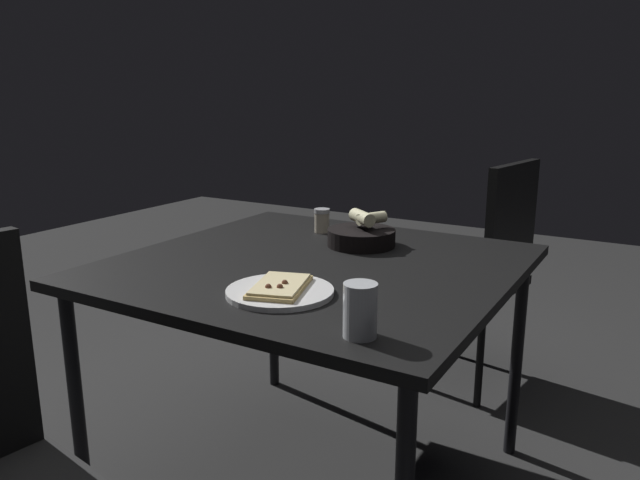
{
  "coord_description": "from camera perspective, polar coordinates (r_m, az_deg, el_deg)",
  "views": [
    {
      "loc": [
        0.9,
        -1.5,
        1.25
      ],
      "look_at": [
        0.0,
        0.03,
        0.81
      ],
      "focal_mm": 34.19,
      "sensor_mm": 36.0,
      "label": 1
    }
  ],
  "objects": [
    {
      "name": "pepper_shaker",
      "position": [
        2.18,
        0.18,
        1.71
      ],
      "size": [
        0.06,
        0.06,
        0.09
      ],
      "color": "#BFB299",
      "rests_on": "dining_table"
    },
    {
      "name": "chair_near",
      "position": [
        2.63,
        15.0,
        -2.04
      ],
      "size": [
        0.5,
        0.5,
        0.97
      ],
      "color": "black",
      "rests_on": "ground"
    },
    {
      "name": "dining_table",
      "position": [
        1.83,
        -0.45,
        -3.67
      ],
      "size": [
        1.13,
        1.11,
        0.75
      ],
      "color": "black",
      "rests_on": "ground"
    },
    {
      "name": "bread_basket",
      "position": [
        1.99,
        3.96,
        0.43
      ],
      "size": [
        0.22,
        0.22,
        0.12
      ],
      "color": "black",
      "rests_on": "dining_table"
    },
    {
      "name": "pizza_plate",
      "position": [
        1.53,
        -3.78,
        -4.71
      ],
      "size": [
        0.27,
        0.27,
        0.04
      ],
      "color": "white",
      "rests_on": "dining_table"
    },
    {
      "name": "beer_glass",
      "position": [
        1.26,
        3.78,
        -6.76
      ],
      "size": [
        0.07,
        0.07,
        0.12
      ],
      "color": "silver",
      "rests_on": "dining_table"
    }
  ]
}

